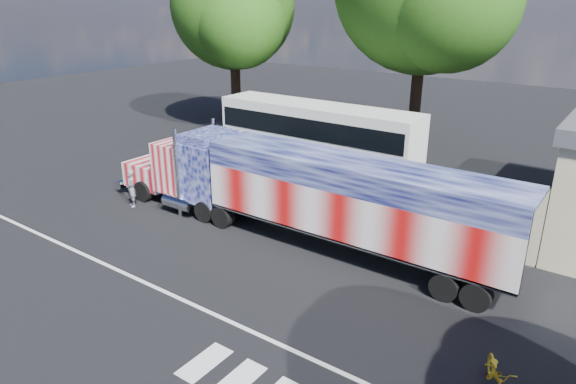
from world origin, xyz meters
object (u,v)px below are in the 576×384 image
Objects in this scene: tree_nw_a at (234,7)px; woman at (131,188)px; semi_truck at (302,192)px; bicycle at (496,376)px; coach_bus at (317,134)px.

woman is at bearing -68.10° from tree_nw_a.
semi_truck is at bearing -41.39° from tree_nw_a.
woman is at bearing -168.54° from semi_truck.
bicycle is 0.15× the size of tree_nw_a.
coach_bus reaches higher than bicycle.
coach_bus is at bearing 95.60° from woman.
coach_bus is at bearing 112.49° from bicycle.
woman is 0.95× the size of bicycle.
bicycle is at bearing 16.09° from woman.
bicycle is (8.78, -4.41, -1.58)m from semi_truck.
bicycle is 29.68m from tree_nw_a.
tree_nw_a is at bearing 120.00° from bicycle.
semi_truck is 10.08× the size of bicycle.
woman is 17.48m from bicycle.
semi_truck reaches higher than woman.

